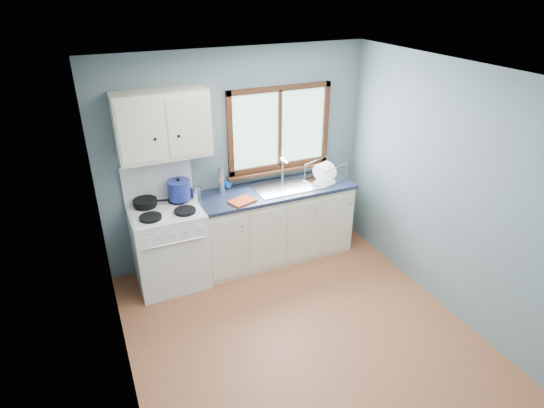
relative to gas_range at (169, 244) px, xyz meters
name	(u,v)px	position (x,y,z in m)	size (l,w,h in m)	color
floor	(305,340)	(0.95, -1.47, -0.50)	(3.20, 3.60, 0.02)	#A05D39
ceiling	(316,76)	(0.95, -1.47, 2.02)	(3.20, 3.60, 0.02)	white
wall_back	(237,158)	(0.95, 0.34, 0.76)	(3.20, 0.02, 2.50)	slate
wall_front	(473,384)	(0.95, -3.28, 0.76)	(3.20, 0.02, 2.50)	slate
wall_left	(112,272)	(-0.66, -1.47, 0.76)	(0.02, 3.60, 2.50)	slate
wall_right	(455,195)	(2.56, -1.47, 0.76)	(0.02, 3.60, 2.50)	slate
gas_range	(169,244)	(0.00, 0.00, 0.00)	(0.76, 0.69, 1.36)	white
base_cabinets	(275,226)	(1.31, 0.02, -0.08)	(1.85, 0.60, 0.88)	silver
countertop	(275,190)	(1.31, 0.02, 0.41)	(1.89, 0.64, 0.04)	#161E31
sink	(289,191)	(1.49, 0.02, 0.37)	(0.84, 0.46, 0.44)	silver
window	(280,135)	(1.48, 0.30, 0.98)	(1.36, 0.10, 1.03)	#9EC6A8
upper_cabinets	(163,125)	(0.10, 0.15, 1.31)	(0.95, 0.35, 0.70)	silver
skillet	(145,202)	(-0.17, 0.15, 0.49)	(0.41, 0.31, 0.05)	black
stockpot	(179,190)	(0.20, 0.12, 0.58)	(0.28, 0.28, 0.25)	navy
utensil_crock	(196,192)	(0.38, 0.13, 0.50)	(0.14, 0.14, 0.37)	silver
thermos	(221,180)	(0.69, 0.18, 0.58)	(0.07, 0.07, 0.32)	silver
soap_bottle	(229,179)	(0.81, 0.23, 0.55)	(0.09, 0.09, 0.24)	blue
dish_towel	(242,201)	(0.82, -0.16, 0.44)	(0.27, 0.20, 0.02)	#CE491F
dish_rack	(325,176)	(1.96, 0.00, 0.49)	(0.54, 0.48, 0.23)	silver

